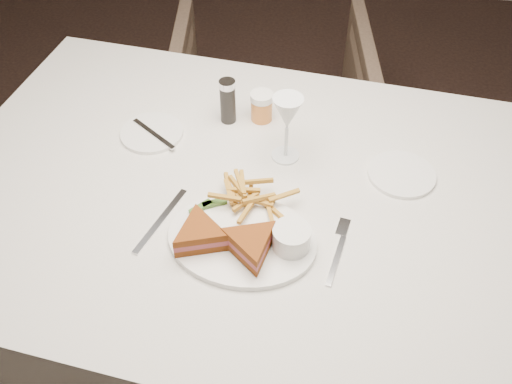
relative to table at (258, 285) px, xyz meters
name	(u,v)px	position (x,y,z in m)	size (l,w,h in m)	color
ground	(345,344)	(0.28, 0.07, -0.38)	(5.00, 5.00, 0.00)	black
table	(258,285)	(0.00, 0.00, 0.00)	(1.52, 1.01, 0.75)	silver
chair_far	(271,110)	(-0.06, 0.80, -0.01)	(0.71, 0.67, 0.73)	#48382C
table_setting	(253,195)	(-0.01, -0.05, 0.41)	(0.79, 0.64, 0.18)	white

